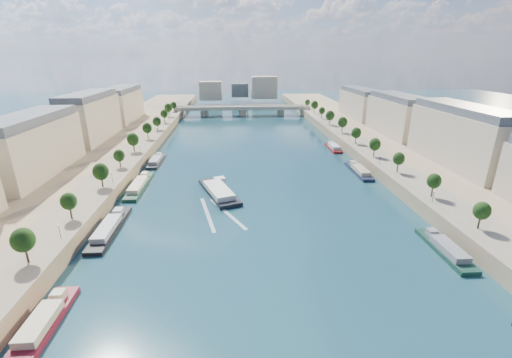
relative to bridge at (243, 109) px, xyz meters
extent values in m
plane|color=#0C2C36|center=(0.00, -140.62, -5.08)|extent=(700.00, 700.00, 0.00)
cube|color=#9E8460|center=(-72.00, -140.62, -2.58)|extent=(44.00, 520.00, 5.00)
cube|color=#9E8460|center=(72.00, -140.62, -2.58)|extent=(44.00, 520.00, 5.00)
cube|color=gray|center=(-57.00, -140.62, -0.03)|extent=(14.00, 520.00, 0.10)
cube|color=gray|center=(57.00, -140.62, -0.03)|extent=(14.00, 520.00, 0.10)
cylinder|color=#382B1E|center=(-55.00, -222.62, 1.83)|extent=(0.50, 0.50, 3.82)
ellipsoid|color=black|center=(-55.00, -222.62, 5.42)|extent=(4.80, 4.80, 5.52)
cylinder|color=#382B1E|center=(-55.00, -198.62, 1.83)|extent=(0.50, 0.50, 3.82)
ellipsoid|color=black|center=(-55.00, -198.62, 5.42)|extent=(4.80, 4.80, 5.52)
cylinder|color=#382B1E|center=(-55.00, -174.62, 1.83)|extent=(0.50, 0.50, 3.82)
ellipsoid|color=black|center=(-55.00, -174.62, 5.42)|extent=(4.80, 4.80, 5.52)
cylinder|color=#382B1E|center=(-55.00, -150.62, 1.83)|extent=(0.50, 0.50, 3.82)
ellipsoid|color=black|center=(-55.00, -150.62, 5.42)|extent=(4.80, 4.80, 5.52)
cylinder|color=#382B1E|center=(-55.00, -126.62, 1.83)|extent=(0.50, 0.50, 3.82)
ellipsoid|color=black|center=(-55.00, -126.62, 5.42)|extent=(4.80, 4.80, 5.52)
cylinder|color=#382B1E|center=(-55.00, -102.62, 1.83)|extent=(0.50, 0.50, 3.82)
ellipsoid|color=black|center=(-55.00, -102.62, 5.42)|extent=(4.80, 4.80, 5.52)
cylinder|color=#382B1E|center=(-55.00, -78.62, 1.83)|extent=(0.50, 0.50, 3.82)
ellipsoid|color=black|center=(-55.00, -78.62, 5.42)|extent=(4.80, 4.80, 5.52)
cylinder|color=#382B1E|center=(-55.00, -54.62, 1.83)|extent=(0.50, 0.50, 3.82)
ellipsoid|color=black|center=(-55.00, -54.62, 5.42)|extent=(4.80, 4.80, 5.52)
cylinder|color=#382B1E|center=(-55.00, -30.62, 1.83)|extent=(0.50, 0.50, 3.82)
ellipsoid|color=black|center=(-55.00, -30.62, 5.42)|extent=(4.80, 4.80, 5.52)
cylinder|color=#382B1E|center=(-55.00, -6.62, 1.83)|extent=(0.50, 0.50, 3.82)
ellipsoid|color=black|center=(-55.00, -6.62, 5.42)|extent=(4.80, 4.80, 5.52)
cylinder|color=#382B1E|center=(55.00, -214.62, 1.83)|extent=(0.50, 0.50, 3.82)
ellipsoid|color=black|center=(55.00, -214.62, 5.42)|extent=(4.80, 4.80, 5.52)
cylinder|color=#382B1E|center=(55.00, -190.62, 1.83)|extent=(0.50, 0.50, 3.82)
ellipsoid|color=black|center=(55.00, -190.62, 5.42)|extent=(4.80, 4.80, 5.52)
cylinder|color=#382B1E|center=(55.00, -166.62, 1.83)|extent=(0.50, 0.50, 3.82)
ellipsoid|color=black|center=(55.00, -166.62, 5.42)|extent=(4.80, 4.80, 5.52)
cylinder|color=#382B1E|center=(55.00, -142.62, 1.83)|extent=(0.50, 0.50, 3.82)
ellipsoid|color=black|center=(55.00, -142.62, 5.42)|extent=(4.80, 4.80, 5.52)
cylinder|color=#382B1E|center=(55.00, -118.62, 1.83)|extent=(0.50, 0.50, 3.82)
ellipsoid|color=black|center=(55.00, -118.62, 5.42)|extent=(4.80, 4.80, 5.52)
cylinder|color=#382B1E|center=(55.00, -94.62, 1.83)|extent=(0.50, 0.50, 3.82)
ellipsoid|color=black|center=(55.00, -94.62, 5.42)|extent=(4.80, 4.80, 5.52)
cylinder|color=#382B1E|center=(55.00, -70.62, 1.83)|extent=(0.50, 0.50, 3.82)
ellipsoid|color=black|center=(55.00, -70.62, 5.42)|extent=(4.80, 4.80, 5.52)
cylinder|color=#382B1E|center=(55.00, -46.62, 1.83)|extent=(0.50, 0.50, 3.82)
ellipsoid|color=black|center=(55.00, -46.62, 5.42)|extent=(4.80, 4.80, 5.52)
cylinder|color=#382B1E|center=(55.00, -22.62, 1.83)|extent=(0.50, 0.50, 3.82)
ellipsoid|color=black|center=(55.00, -22.62, 5.42)|extent=(4.80, 4.80, 5.52)
cylinder|color=#382B1E|center=(55.00, 1.38, 1.83)|extent=(0.50, 0.50, 3.82)
ellipsoid|color=black|center=(55.00, 1.38, 5.42)|extent=(4.80, 4.80, 5.52)
cylinder|color=black|center=(-52.50, -210.62, 1.92)|extent=(0.14, 0.14, 4.00)
sphere|color=#FFE5B2|center=(-52.50, -210.62, 4.02)|extent=(0.36, 0.36, 0.36)
cylinder|color=black|center=(-52.50, -170.62, 1.92)|extent=(0.14, 0.14, 4.00)
sphere|color=#FFE5B2|center=(-52.50, -170.62, 4.02)|extent=(0.36, 0.36, 0.36)
cylinder|color=black|center=(-52.50, -130.62, 1.92)|extent=(0.14, 0.14, 4.00)
sphere|color=#FFE5B2|center=(-52.50, -130.62, 4.02)|extent=(0.36, 0.36, 0.36)
cylinder|color=black|center=(-52.50, -90.62, 1.92)|extent=(0.14, 0.14, 4.00)
sphere|color=#FFE5B2|center=(-52.50, -90.62, 4.02)|extent=(0.36, 0.36, 0.36)
cylinder|color=black|center=(-52.50, -50.62, 1.92)|extent=(0.14, 0.14, 4.00)
sphere|color=#FFE5B2|center=(-52.50, -50.62, 4.02)|extent=(0.36, 0.36, 0.36)
cylinder|color=black|center=(52.50, -195.62, 1.92)|extent=(0.14, 0.14, 4.00)
sphere|color=#FFE5B2|center=(52.50, -195.62, 4.02)|extent=(0.36, 0.36, 0.36)
cylinder|color=black|center=(52.50, -155.62, 1.92)|extent=(0.14, 0.14, 4.00)
sphere|color=#FFE5B2|center=(52.50, -155.62, 4.02)|extent=(0.36, 0.36, 0.36)
cylinder|color=black|center=(52.50, -115.62, 1.92)|extent=(0.14, 0.14, 4.00)
sphere|color=#FFE5B2|center=(52.50, -115.62, 4.02)|extent=(0.36, 0.36, 0.36)
cylinder|color=black|center=(52.50, -75.62, 1.92)|extent=(0.14, 0.14, 4.00)
sphere|color=#FFE5B2|center=(52.50, -75.62, 4.02)|extent=(0.36, 0.36, 0.36)
cylinder|color=black|center=(52.50, -35.62, 1.92)|extent=(0.14, 0.14, 4.00)
sphere|color=#FFE5B2|center=(52.50, -35.62, 4.02)|extent=(0.36, 0.36, 0.36)
cube|color=#C3AF96|center=(-85.00, -157.62, 9.92)|extent=(16.00, 52.00, 20.00)
cube|color=#474C54|center=(-85.00, -157.62, 21.52)|extent=(14.72, 50.44, 3.20)
cube|color=#C3AF96|center=(-85.00, -99.62, 9.92)|extent=(16.00, 52.00, 20.00)
cube|color=#474C54|center=(-85.00, -99.62, 21.52)|extent=(14.72, 50.44, 3.20)
cube|color=#C3AF96|center=(-85.00, -41.62, 9.92)|extent=(16.00, 52.00, 20.00)
cube|color=#474C54|center=(-85.00, -41.62, 21.52)|extent=(14.72, 50.44, 3.20)
cube|color=#C3AF96|center=(85.00, -157.62, 9.92)|extent=(16.00, 52.00, 20.00)
cube|color=#474C54|center=(85.00, -157.62, 21.52)|extent=(14.72, 50.44, 3.20)
cube|color=#C3AF96|center=(85.00, -99.62, 9.92)|extent=(16.00, 52.00, 20.00)
cube|color=#474C54|center=(85.00, -99.62, 21.52)|extent=(14.72, 50.44, 3.20)
cube|color=#C3AF96|center=(85.00, -41.62, 9.92)|extent=(16.00, 52.00, 20.00)
cube|color=#474C54|center=(85.00, -41.62, 21.52)|extent=(14.72, 50.44, 3.20)
cube|color=#C3AF96|center=(-30.00, 69.38, 8.92)|extent=(22.00, 18.00, 18.00)
cube|color=#C3AF96|center=(25.00, 79.38, 10.92)|extent=(26.00, 20.00, 22.00)
cube|color=#474C54|center=(0.00, 94.38, 6.92)|extent=(18.00, 16.00, 14.00)
cube|color=#C1B79E|center=(0.00, 0.00, 1.12)|extent=(112.00, 11.00, 2.20)
cube|color=#C1B79E|center=(0.00, -5.00, 2.62)|extent=(112.00, 0.80, 0.90)
cube|color=#C1B79E|center=(0.00, 5.00, 2.62)|extent=(112.00, 0.80, 0.90)
cylinder|color=#C1B79E|center=(-32.00, 0.00, -2.58)|extent=(6.40, 6.40, 5.00)
cylinder|color=#C1B79E|center=(0.00, 0.00, -2.58)|extent=(6.40, 6.40, 5.00)
cylinder|color=#C1B79E|center=(32.00, 0.00, -2.58)|extent=(6.40, 6.40, 5.00)
cube|color=#C1B79E|center=(-52.00, 0.00, -2.58)|extent=(6.00, 12.00, 5.00)
cube|color=#C1B79E|center=(52.00, 0.00, -2.58)|extent=(6.00, 12.00, 5.00)
cube|color=black|center=(-14.57, -171.21, -4.67)|extent=(17.06, 29.50, 2.03)
cube|color=white|center=(-14.57, -173.49, -2.74)|extent=(12.39, 19.63, 1.83)
cube|color=white|center=(-14.57, -162.69, -2.75)|extent=(4.96, 4.56, 1.80)
cube|color=silver|center=(-17.77, -188.21, -5.06)|extent=(6.71, 25.66, 0.04)
cube|color=silver|center=(-11.37, -188.21, -5.06)|extent=(12.60, 23.84, 0.04)
cube|color=maroon|center=(-45.50, -234.75, -4.78)|extent=(5.00, 19.97, 1.80)
cube|color=beige|center=(-45.50, -236.34, -3.08)|extent=(4.10, 10.98, 1.60)
cube|color=beige|center=(-45.50, -228.76, -2.98)|extent=(2.50, 2.40, 1.80)
cube|color=black|center=(-45.50, -197.32, -4.78)|extent=(5.00, 28.01, 1.80)
cube|color=#B3B9BF|center=(-45.50, -199.56, -3.08)|extent=(4.10, 15.40, 1.60)
cube|color=#B3B9BF|center=(-45.50, -188.92, -2.98)|extent=(2.50, 3.36, 1.80)
cube|color=#1B442F|center=(-45.50, -162.59, -4.78)|extent=(5.00, 29.73, 1.80)
cube|color=beige|center=(-45.50, -164.97, -3.08)|extent=(4.10, 16.35, 1.60)
cube|color=beige|center=(-45.50, -153.67, -2.98)|extent=(2.50, 3.57, 1.80)
cube|color=#27272A|center=(-45.50, -130.47, -4.78)|extent=(5.00, 22.83, 1.80)
cube|color=gray|center=(-45.50, -132.29, -3.08)|extent=(4.10, 12.56, 1.60)
cube|color=gray|center=(-45.50, -123.62, -2.98)|extent=(2.50, 2.74, 1.80)
cube|color=#16382D|center=(45.50, -215.25, -4.78)|extent=(5.00, 21.47, 1.80)
cube|color=gray|center=(45.50, -216.97, -3.08)|extent=(4.10, 11.81, 1.60)
cube|color=gray|center=(45.50, -208.81, -2.98)|extent=(2.50, 2.58, 1.80)
cube|color=#192138|center=(45.50, -151.47, -4.78)|extent=(5.00, 24.14, 1.80)
cube|color=#BCAF8D|center=(45.50, -153.40, -3.08)|extent=(4.10, 13.28, 1.60)
cube|color=#BCAF8D|center=(45.50, -144.23, -2.98)|extent=(2.50, 2.90, 1.80)
cube|color=maroon|center=(45.50, -112.09, -4.78)|extent=(5.00, 19.05, 1.80)
cube|color=silver|center=(45.50, -113.61, -3.08)|extent=(4.10, 10.48, 1.60)
cube|color=silver|center=(45.50, -106.38, -2.98)|extent=(2.50, 2.29, 1.80)
camera|label=1|loc=(-9.05, -289.09, 43.46)|focal=24.00mm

